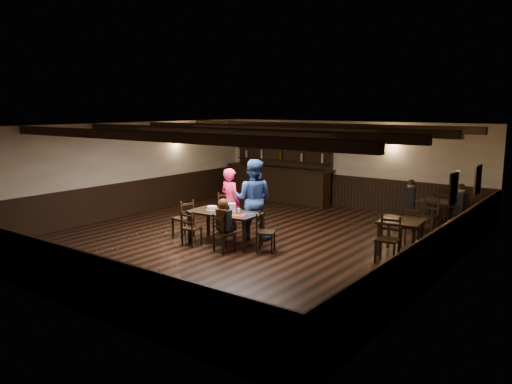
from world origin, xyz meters
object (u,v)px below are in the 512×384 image
Objects in this scene: chair_near_right at (221,231)px; chair_near_left at (190,226)px; cake at (212,208)px; man_blue at (253,199)px; dining_table at (225,215)px; woman_pink at (230,202)px; bar_counter at (280,179)px.

chair_near_left is at bearing -179.64° from chair_near_right.
chair_near_right and cake have the same top height.
man_blue reaches higher than cake.
woman_pink is (-0.38, 0.67, 0.16)m from dining_table.
chair_near_left is 6.16m from bar_counter.
chair_near_right is 1.44m from man_blue.
chair_near_left is (-0.54, -0.61, -0.22)m from dining_table.
woman_pink is at bearing 88.80° from cake.
woman_pink is (0.16, 1.27, 0.38)m from chair_near_left.
dining_table is at bearing 129.49° from woman_pink.
woman_pink is 0.65m from man_blue.
woman_pink is 0.42× the size of bar_counter.
bar_counter is (-2.47, 5.96, 0.23)m from chair_near_right.
chair_near_right is 1.05m from cake.
man_blue is 5.16m from bar_counter.
dining_table is 0.89× the size of man_blue.
woman_pink is 0.66m from cake.
dining_table is 0.44× the size of bar_counter.
cake is at bearing 76.34° from chair_near_left.
cake reaches higher than chair_near_left.
bar_counter is at bearing -60.40° from woman_pink.
chair_near_left is 0.93× the size of chair_near_right.
man_blue is at bearing -162.12° from woman_pink.
chair_near_right is at bearing 0.36° from chair_near_left.
bar_counter is at bearing 112.55° from chair_near_right.
man_blue reaches higher than chair_near_left.
woman_pink reaches higher than chair_near_right.
woman_pink is 6.06× the size of cake.
bar_counter reaches higher than chair_near_left.
dining_table is 0.41m from cake.
dining_table is at bearing -68.88° from bar_counter.
cake is at bearing 98.60° from woman_pink.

